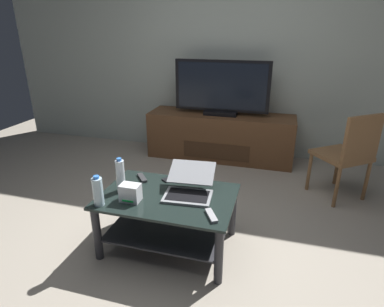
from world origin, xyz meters
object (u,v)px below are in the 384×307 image
Objects in this scene: water_bottle_far at (98,191)px; tv_remote at (142,178)px; coffee_table at (168,212)px; cell_phone at (171,179)px; laptop at (189,186)px; television at (222,89)px; water_bottle_near at (120,176)px; soundbar_remote at (211,216)px; dining_chair at (349,152)px; media_cabinet at (220,136)px; router_box at (130,193)px.

water_bottle_far reaches higher than tv_remote.
coffee_table is at bearing -73.25° from tv_remote.
laptop is at bearing -3.07° from cell_phone.
television is at bearing 40.16° from tv_remote.
soundbar_remote is at bearing -12.73° from water_bottle_near.
coffee_table is 1.86m from dining_chair.
water_bottle_far reaches higher than soundbar_remote.
water_bottle_near is at bearing -101.40° from television.
media_cabinet is at bearing 90.00° from television.
laptop is 3.08× the size of cell_phone.
laptop is 0.44m from router_box.
cell_phone is (-0.09, -1.67, 0.16)m from media_cabinet.
dining_chair is 3.95× the size of water_bottle_far.
water_bottle_near is at bearing 76.95° from water_bottle_far.
router_box is at bearing -97.11° from television.
soundbar_remote is (0.35, -2.12, 0.17)m from media_cabinet.
soundbar_remote reaches higher than cell_phone.
water_bottle_near is at bearing -168.47° from laptop.
cell_phone is at bearing -148.19° from dining_chair.
media_cabinet is 11.60× the size of soundbar_remote.
router_box is 0.36m from tv_remote.
router_box reaches higher than soundbar_remote.
water_bottle_far is 1.41× the size of tv_remote.
media_cabinet is (0.03, 1.93, -0.01)m from coffee_table.
router_box reaches higher than tv_remote.
dining_chair is at bearing -9.37° from tv_remote.
water_bottle_far is 0.49m from tv_remote.
water_bottle_far reaches higher than coffee_table.
tv_remote is (-0.23, -0.06, 0.01)m from cell_phone.
soundbar_remote is at bearing -49.73° from laptop.
water_bottle_near reaches higher than soundbar_remote.
water_bottle_near is 0.24m from water_bottle_far.
water_bottle_near is at bearing -145.83° from dining_chair.
water_bottle_near is at bearing 137.57° from soundbar_remote.
soundbar_remote is (0.80, 0.06, -0.10)m from water_bottle_far.
water_bottle_near reaches higher than cell_phone.
router_box is at bearing -147.95° from coffee_table.
media_cabinet reaches higher than router_box.
television is 1.32× the size of dining_chair.
media_cabinet is 2.16m from soundbar_remote.
router_box is (-0.38, -0.22, 0.01)m from laptop.
television is 1.62m from dining_chair.
media_cabinet reaches higher than cell_phone.
dining_chair is 1.73m from soundbar_remote.
media_cabinet is 0.62m from television.
laptop is at bearing 30.30° from router_box.
cell_phone is at bearing -93.19° from television.
router_box is 0.89× the size of soundbar_remote.
television is 1.71m from cell_phone.
water_bottle_far is at bearing -148.36° from router_box.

